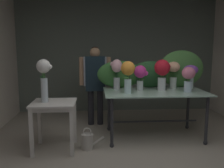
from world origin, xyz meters
name	(u,v)px	position (x,y,z in m)	size (l,w,h in m)	color
ground_plane	(125,133)	(0.00, 1.70, 0.00)	(7.50, 7.50, 0.00)	#9E9384
wall_back	(117,51)	(0.00, 3.41, 1.46)	(4.83, 0.12, 2.91)	slate
display_table_glass	(154,98)	(0.46, 1.49, 0.69)	(1.71, 0.99, 0.82)	#AED1BE
side_table_white	(54,109)	(-1.16, 1.07, 0.63)	(0.64, 0.60, 0.74)	silver
florist	(95,77)	(-0.54, 2.26, 0.96)	(0.62, 0.24, 1.55)	#232328
foliage_backdrop	(155,72)	(0.56, 1.86, 1.10)	(1.96, 0.23, 0.68)	#387033
vase_sunset_carnations	(128,73)	(-0.01, 1.31, 1.14)	(0.22, 0.22, 0.52)	silver
vase_blush_stock	(117,71)	(-0.16, 1.70, 1.13)	(0.21, 0.19, 0.53)	silver
vase_rosy_dahlias	(188,77)	(0.99, 1.35, 1.05)	(0.22, 0.22, 0.42)	silver
vase_violet_lilies	(191,73)	(1.15, 1.68, 1.09)	(0.25, 0.25, 0.42)	silver
vase_crimson_hydrangea	(162,71)	(0.60, 1.53, 1.14)	(0.28, 0.26, 0.53)	silver
vase_magenta_snapdragons	(140,75)	(0.23, 1.58, 1.08)	(0.24, 0.21, 0.43)	silver
vase_peach_peonies	(173,72)	(0.84, 1.70, 1.11)	(0.22, 0.22, 0.48)	silver
vase_white_roses_tall	(44,76)	(-1.28, 1.07, 1.13)	(0.23, 0.20, 0.63)	silver
watering_can	(88,141)	(-0.66, 1.04, 0.13)	(0.35, 0.18, 0.34)	#B7B2A8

